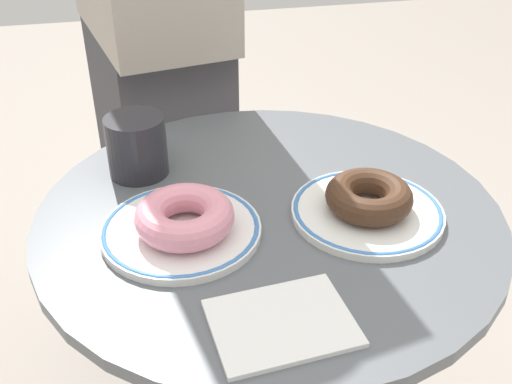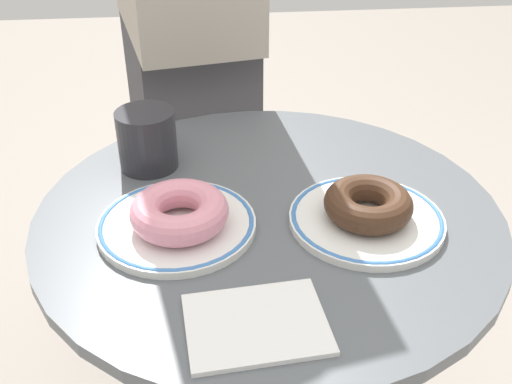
{
  "view_description": "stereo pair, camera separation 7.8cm",
  "coord_description": "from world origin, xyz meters",
  "px_view_note": "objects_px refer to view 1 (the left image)",
  "views": [
    {
      "loc": [
        -0.16,
        -0.64,
        1.19
      ],
      "look_at": [
        -0.02,
        0.01,
        0.77
      ],
      "focal_mm": 42.13,
      "sensor_mm": 36.0,
      "label": 1
    },
    {
      "loc": [
        -0.08,
        -0.65,
        1.19
      ],
      "look_at": [
        -0.02,
        0.01,
        0.77
      ],
      "focal_mm": 42.13,
      "sensor_mm": 36.0,
      "label": 2
    }
  ],
  "objects_px": {
    "plate_left": "(181,230)",
    "paper_napkin": "(282,323)",
    "donut_pink_frosted": "(185,216)",
    "person_figure": "(153,40)",
    "plate_right": "(367,211)",
    "cafe_table": "(267,347)",
    "donut_chocolate": "(369,196)",
    "coffee_mug": "(137,144)"
  },
  "relations": [
    {
      "from": "paper_napkin",
      "to": "person_figure",
      "type": "xyz_separation_m",
      "value": [
        -0.07,
        0.75,
        0.06
      ]
    },
    {
      "from": "cafe_table",
      "to": "coffee_mug",
      "type": "xyz_separation_m",
      "value": [
        -0.16,
        0.13,
        0.3
      ]
    },
    {
      "from": "plate_left",
      "to": "coffee_mug",
      "type": "distance_m",
      "value": 0.18
    },
    {
      "from": "plate_left",
      "to": "coffee_mug",
      "type": "bearing_deg",
      "value": 103.86
    },
    {
      "from": "cafe_table",
      "to": "plate_left",
      "type": "relative_size",
      "value": 3.77
    },
    {
      "from": "person_figure",
      "to": "cafe_table",
      "type": "bearing_deg",
      "value": -78.97
    },
    {
      "from": "donut_chocolate",
      "to": "coffee_mug",
      "type": "bearing_deg",
      "value": 147.37
    },
    {
      "from": "cafe_table",
      "to": "plate_left",
      "type": "height_order",
      "value": "plate_left"
    },
    {
      "from": "plate_left",
      "to": "paper_napkin",
      "type": "xyz_separation_m",
      "value": [
        0.08,
        -0.18,
        -0.0
      ]
    },
    {
      "from": "plate_right",
      "to": "donut_chocolate",
      "type": "xyz_separation_m",
      "value": [
        -0.0,
        0.0,
        0.02
      ]
    },
    {
      "from": "donut_pink_frosted",
      "to": "plate_left",
      "type": "bearing_deg",
      "value": 121.52
    },
    {
      "from": "plate_left",
      "to": "paper_napkin",
      "type": "height_order",
      "value": "plate_left"
    },
    {
      "from": "plate_left",
      "to": "person_figure",
      "type": "relative_size",
      "value": 0.12
    },
    {
      "from": "donut_chocolate",
      "to": "person_figure",
      "type": "height_order",
      "value": "person_figure"
    },
    {
      "from": "plate_left",
      "to": "person_figure",
      "type": "xyz_separation_m",
      "value": [
        0.01,
        0.57,
        0.05
      ]
    },
    {
      "from": "cafe_table",
      "to": "person_figure",
      "type": "bearing_deg",
      "value": 101.03
    },
    {
      "from": "donut_chocolate",
      "to": "person_figure",
      "type": "xyz_separation_m",
      "value": [
        -0.22,
        0.58,
        0.03
      ]
    },
    {
      "from": "cafe_table",
      "to": "donut_pink_frosted",
      "type": "relative_size",
      "value": 6.17
    },
    {
      "from": "cafe_table",
      "to": "paper_napkin",
      "type": "distance_m",
      "value": 0.34
    },
    {
      "from": "cafe_table",
      "to": "donut_chocolate",
      "type": "xyz_separation_m",
      "value": [
        0.12,
        -0.04,
        0.29
      ]
    },
    {
      "from": "cafe_table",
      "to": "plate_left",
      "type": "xyz_separation_m",
      "value": [
        -0.12,
        -0.03,
        0.27
      ]
    },
    {
      "from": "plate_right",
      "to": "donut_pink_frosted",
      "type": "relative_size",
      "value": 1.62
    },
    {
      "from": "cafe_table",
      "to": "plate_right",
      "type": "height_order",
      "value": "plate_right"
    },
    {
      "from": "donut_pink_frosted",
      "to": "donut_chocolate",
      "type": "xyz_separation_m",
      "value": [
        0.23,
        -0.01,
        -0.0
      ]
    },
    {
      "from": "plate_left",
      "to": "donut_pink_frosted",
      "type": "bearing_deg",
      "value": -58.48
    },
    {
      "from": "paper_napkin",
      "to": "coffee_mug",
      "type": "height_order",
      "value": "coffee_mug"
    },
    {
      "from": "donut_chocolate",
      "to": "coffee_mug",
      "type": "xyz_separation_m",
      "value": [
        -0.28,
        0.18,
        0.01
      ]
    },
    {
      "from": "paper_napkin",
      "to": "person_figure",
      "type": "bearing_deg",
      "value": 95.1
    },
    {
      "from": "cafe_table",
      "to": "donut_chocolate",
      "type": "distance_m",
      "value": 0.32
    },
    {
      "from": "person_figure",
      "to": "plate_right",
      "type": "bearing_deg",
      "value": -68.92
    },
    {
      "from": "coffee_mug",
      "to": "plate_right",
      "type": "bearing_deg",
      "value": -32.63
    },
    {
      "from": "plate_left",
      "to": "plate_right",
      "type": "distance_m",
      "value": 0.24
    },
    {
      "from": "donut_chocolate",
      "to": "donut_pink_frosted",
      "type": "bearing_deg",
      "value": 178.75
    },
    {
      "from": "person_figure",
      "to": "donut_pink_frosted",
      "type": "bearing_deg",
      "value": -90.99
    },
    {
      "from": "plate_left",
      "to": "paper_napkin",
      "type": "distance_m",
      "value": 0.2
    },
    {
      "from": "plate_right",
      "to": "person_figure",
      "type": "bearing_deg",
      "value": 111.08
    },
    {
      "from": "donut_pink_frosted",
      "to": "donut_chocolate",
      "type": "relative_size",
      "value": 1.09
    },
    {
      "from": "donut_pink_frosted",
      "to": "person_figure",
      "type": "distance_m",
      "value": 0.58
    },
    {
      "from": "plate_right",
      "to": "donut_pink_frosted",
      "type": "distance_m",
      "value": 0.24
    },
    {
      "from": "donut_pink_frosted",
      "to": "paper_napkin",
      "type": "relative_size",
      "value": 0.85
    },
    {
      "from": "paper_napkin",
      "to": "donut_chocolate",
      "type": "bearing_deg",
      "value": 46.44
    },
    {
      "from": "cafe_table",
      "to": "coffee_mug",
      "type": "height_order",
      "value": "coffee_mug"
    }
  ]
}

